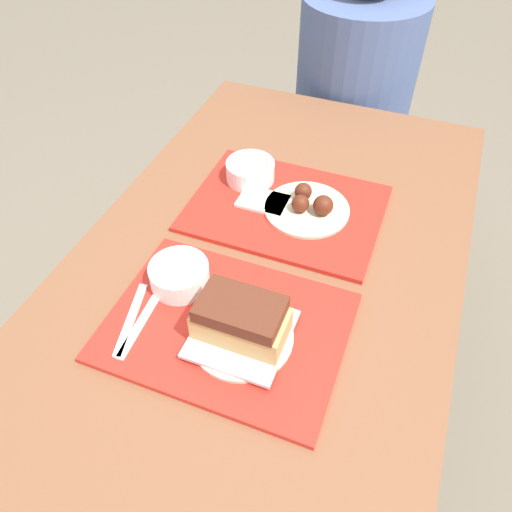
# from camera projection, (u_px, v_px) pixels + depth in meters

# --- Properties ---
(ground_plane) EXTENTS (12.00, 12.00, 0.00)m
(ground_plane) POSITION_uv_depth(u_px,v_px,m) (256.00, 437.00, 1.59)
(ground_plane) COLOR #706656
(picnic_table) EXTENTS (0.81, 1.53, 0.77)m
(picnic_table) POSITION_uv_depth(u_px,v_px,m) (256.00, 309.00, 1.11)
(picnic_table) COLOR brown
(picnic_table) RESTS_ON ground_plane
(picnic_bench_far) EXTENTS (0.77, 0.28, 0.46)m
(picnic_bench_far) POSITION_uv_depth(u_px,v_px,m) (347.00, 167.00, 1.95)
(picnic_bench_far) COLOR brown
(picnic_bench_far) RESTS_ON ground_plane
(tray_near) EXTENTS (0.44, 0.33, 0.01)m
(tray_near) POSITION_uv_depth(u_px,v_px,m) (226.00, 327.00, 0.94)
(tray_near) COLOR red
(tray_near) RESTS_ON picnic_table
(tray_far) EXTENTS (0.44, 0.33, 0.01)m
(tray_far) POSITION_uv_depth(u_px,v_px,m) (286.00, 208.00, 1.18)
(tray_far) COLOR red
(tray_far) RESTS_ON picnic_table
(bowl_coleslaw_near) EXTENTS (0.12, 0.12, 0.05)m
(bowl_coleslaw_near) POSITION_uv_depth(u_px,v_px,m) (179.00, 274.00, 0.99)
(bowl_coleslaw_near) COLOR white
(bowl_coleslaw_near) RESTS_ON tray_near
(brisket_sandwich_plate) EXTENTS (0.19, 0.19, 0.10)m
(brisket_sandwich_plate) POSITION_uv_depth(u_px,v_px,m) (241.00, 324.00, 0.89)
(brisket_sandwich_plate) COLOR beige
(brisket_sandwich_plate) RESTS_ON tray_near
(plastic_fork_near) EXTENTS (0.06, 0.17, 0.00)m
(plastic_fork_near) POSITION_uv_depth(u_px,v_px,m) (131.00, 319.00, 0.94)
(plastic_fork_near) COLOR white
(plastic_fork_near) RESTS_ON tray_near
(plastic_knife_near) EXTENTS (0.03, 0.17, 0.00)m
(plastic_knife_near) POSITION_uv_depth(u_px,v_px,m) (141.00, 322.00, 0.94)
(plastic_knife_near) COLOR white
(plastic_knife_near) RESTS_ON tray_near
(condiment_packet) EXTENTS (0.04, 0.03, 0.01)m
(condiment_packet) POSITION_uv_depth(u_px,v_px,m) (244.00, 296.00, 0.98)
(condiment_packet) COLOR teal
(condiment_packet) RESTS_ON tray_near
(bowl_coleslaw_far) EXTENTS (0.12, 0.12, 0.05)m
(bowl_coleslaw_far) POSITION_uv_depth(u_px,v_px,m) (250.00, 170.00, 1.23)
(bowl_coleslaw_far) COLOR white
(bowl_coleslaw_far) RESTS_ON tray_far
(wings_plate_far) EXTENTS (0.20, 0.20, 0.05)m
(wings_plate_far) POSITION_uv_depth(u_px,v_px,m) (308.00, 205.00, 1.15)
(wings_plate_far) COLOR beige
(wings_plate_far) RESTS_ON tray_far
(napkin_far) EXTENTS (0.11, 0.08, 0.01)m
(napkin_far) POSITION_uv_depth(u_px,v_px,m) (263.00, 201.00, 1.18)
(napkin_far) COLOR white
(napkin_far) RESTS_ON tray_far
(person_seated_across) EXTENTS (0.40, 0.40, 0.75)m
(person_seated_across) POSITION_uv_depth(u_px,v_px,m) (356.00, 71.00, 1.68)
(person_seated_across) COLOR #4C6093
(person_seated_across) RESTS_ON picnic_bench_far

